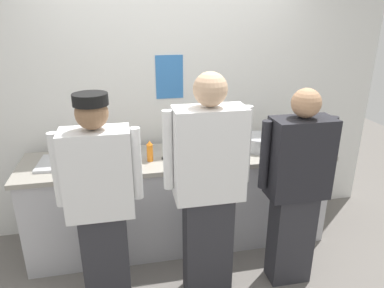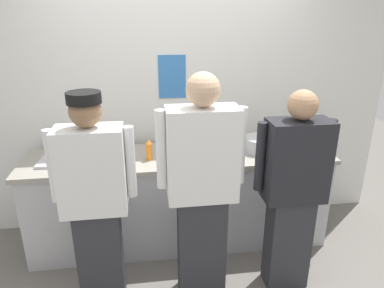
% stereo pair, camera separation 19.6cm
% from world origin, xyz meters
% --- Properties ---
extents(ground_plane, '(9.00, 9.00, 0.00)m').
position_xyz_m(ground_plane, '(0.00, 0.00, 0.00)').
color(ground_plane, slate).
extents(wall_back, '(4.31, 0.11, 2.79)m').
position_xyz_m(wall_back, '(-0.00, 0.81, 1.39)').
color(wall_back, silver).
rests_on(wall_back, ground).
extents(prep_counter, '(2.75, 0.66, 0.89)m').
position_xyz_m(prep_counter, '(0.00, 0.35, 0.45)').
color(prep_counter, '#B2B2B7').
rests_on(prep_counter, ground).
extents(chef_near_left, '(0.59, 0.24, 1.63)m').
position_xyz_m(chef_near_left, '(-0.67, -0.32, 0.87)').
color(chef_near_left, '#2D2D33').
rests_on(chef_near_left, ground).
extents(chef_center, '(0.63, 0.24, 1.75)m').
position_xyz_m(chef_center, '(0.09, -0.36, 0.93)').
color(chef_center, '#2D2D33').
rests_on(chef_center, ground).
extents(chef_far_right, '(0.59, 0.24, 1.61)m').
position_xyz_m(chef_far_right, '(0.78, -0.35, 0.85)').
color(chef_far_right, '#2D2D33').
rests_on(chef_far_right, ground).
extents(plate_stack_front, '(0.21, 0.21, 0.08)m').
position_xyz_m(plate_stack_front, '(1.11, 0.42, 0.93)').
color(plate_stack_front, white).
rests_on(plate_stack_front, prep_counter).
extents(mixing_bowl_steel, '(0.31, 0.31, 0.13)m').
position_xyz_m(mixing_bowl_steel, '(0.75, 0.35, 0.96)').
color(mixing_bowl_steel, '#B7BABF').
rests_on(mixing_bowl_steel, prep_counter).
extents(sheet_tray, '(0.48, 0.38, 0.02)m').
position_xyz_m(sheet_tray, '(-0.97, 0.35, 0.90)').
color(sheet_tray, '#B7BABF').
rests_on(sheet_tray, prep_counter).
extents(squeeze_bottle_primary, '(0.05, 0.05, 0.19)m').
position_xyz_m(squeeze_bottle_primary, '(-0.27, 0.27, 0.98)').
color(squeeze_bottle_primary, orange).
rests_on(squeeze_bottle_primary, prep_counter).
extents(squeeze_bottle_secondary, '(0.06, 0.06, 0.18)m').
position_xyz_m(squeeze_bottle_secondary, '(-0.75, 0.55, 0.98)').
color(squeeze_bottle_secondary, red).
rests_on(squeeze_bottle_secondary, prep_counter).
extents(ramekin_green_sauce, '(0.09, 0.09, 0.05)m').
position_xyz_m(ramekin_green_sauce, '(0.48, 0.27, 0.92)').
color(ramekin_green_sauce, white).
rests_on(ramekin_green_sauce, prep_counter).
extents(ramekin_orange_sauce, '(0.09, 0.09, 0.04)m').
position_xyz_m(ramekin_orange_sauce, '(-0.64, 0.29, 0.91)').
color(ramekin_orange_sauce, white).
rests_on(ramekin_orange_sauce, prep_counter).
extents(ramekin_red_sauce, '(0.09, 0.09, 0.05)m').
position_xyz_m(ramekin_red_sauce, '(0.29, 0.43, 0.92)').
color(ramekin_red_sauce, white).
rests_on(ramekin_red_sauce, prep_counter).
extents(chefs_knife, '(0.28, 0.03, 0.02)m').
position_xyz_m(chefs_knife, '(-0.05, 0.29, 0.90)').
color(chefs_knife, '#B7BABF').
rests_on(chefs_knife, prep_counter).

